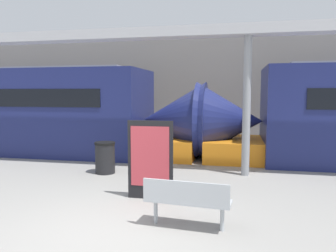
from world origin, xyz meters
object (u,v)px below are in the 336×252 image
object	(u,v)px
bench_near	(187,199)
trash_bin	(105,158)
poster_board	(150,160)
train_right	(0,112)
support_column_near	(247,107)

from	to	relation	value
bench_near	trash_bin	distance (m)	4.34
trash_bin	poster_board	distance (m)	2.69
trash_bin	poster_board	world-z (taller)	poster_board
poster_board	bench_near	bearing A→B (deg)	-54.19
train_right	bench_near	distance (m)	10.40
bench_near	trash_bin	bearing A→B (deg)	135.85
train_right	bench_near	xyz separation A→B (m)	(8.37, -6.09, -1.01)
bench_near	support_column_near	world-z (taller)	support_column_near
train_right	poster_board	bearing A→B (deg)	-32.59
bench_near	trash_bin	size ratio (longest dim) A/B	1.67
bench_near	trash_bin	xyz separation A→B (m)	(-2.82, 3.30, -0.07)
support_column_near	trash_bin	bearing A→B (deg)	-171.56
trash_bin	support_column_near	xyz separation A→B (m)	(3.87, 0.57, 1.44)
train_right	trash_bin	size ratio (longest dim) A/B	18.19
poster_board	support_column_near	distance (m)	3.39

